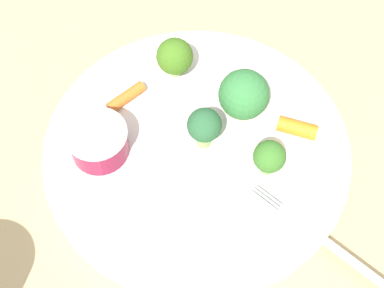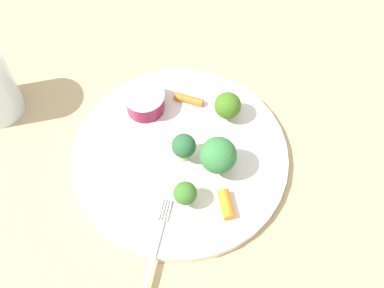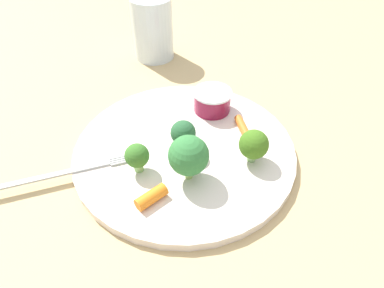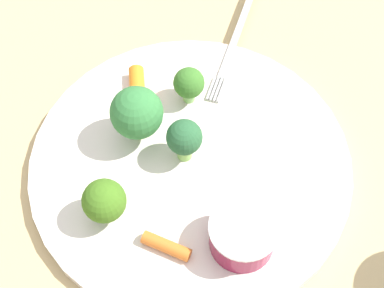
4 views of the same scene
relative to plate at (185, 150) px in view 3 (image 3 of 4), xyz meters
name	(u,v)px [view 3 (image 3 of 4)]	position (x,y,z in m)	size (l,w,h in m)	color
ground_plane	(185,153)	(0.00, 0.00, -0.01)	(2.40, 2.40, 0.00)	tan
plate	(185,150)	(0.00, 0.00, 0.00)	(0.28, 0.28, 0.01)	silver
sauce_cup	(212,101)	(0.03, 0.08, 0.02)	(0.05, 0.05, 0.03)	maroon
broccoli_floret_0	(182,134)	(0.00, -0.01, 0.03)	(0.03, 0.03, 0.04)	#8EC661
broccoli_floret_1	(137,156)	(-0.05, -0.05, 0.03)	(0.03, 0.03, 0.04)	#87BE6A
broccoli_floret_2	(254,145)	(0.08, -0.01, 0.03)	(0.04, 0.04, 0.04)	#8EB96E
broccoli_floret_3	(189,156)	(0.01, -0.05, 0.04)	(0.05, 0.05, 0.06)	#8FB856
carrot_stick_0	(151,197)	(-0.02, -0.09, 0.01)	(0.01, 0.01, 0.04)	orange
carrot_stick_1	(242,127)	(0.07, 0.04, 0.01)	(0.01, 0.01, 0.04)	orange
fork	(58,174)	(-0.14, -0.07, 0.01)	(0.17, 0.09, 0.00)	#B9BAB6
drinking_glass	(153,29)	(-0.10, 0.25, 0.05)	(0.07, 0.07, 0.11)	silver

